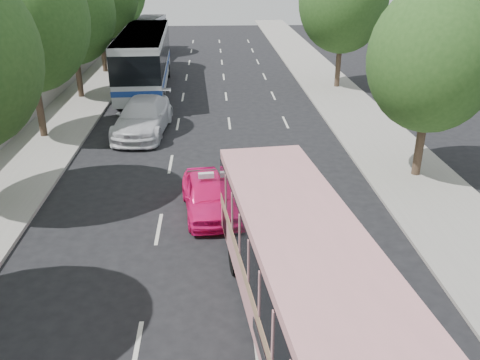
{
  "coord_description": "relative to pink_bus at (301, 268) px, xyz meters",
  "views": [
    {
      "loc": [
        0.06,
        -11.56,
        8.69
      ],
      "look_at": [
        0.95,
        4.42,
        1.6
      ],
      "focal_mm": 38.0,
      "sensor_mm": 36.0,
      "label": 1
    }
  ],
  "objects": [
    {
      "name": "sidewalk_left",
      "position": [
        -10.56,
        21.62,
        -1.91
      ],
      "size": [
        4.0,
        90.0,
        0.15
      ],
      "primitive_type": "cube",
      "color": "#9E998E",
      "rests_on": "ground"
    },
    {
      "name": "low_wall",
      "position": [
        -12.36,
        21.62,
        -1.08
      ],
      "size": [
        0.3,
        90.0,
        1.5
      ],
      "primitive_type": "cube",
      "color": "#9E998E",
      "rests_on": "sidewalk_left"
    },
    {
      "name": "tour_coach_front",
      "position": [
        -6.56,
        25.48,
        0.44
      ],
      "size": [
        3.41,
        13.58,
        4.04
      ],
      "rotation": [
        0.0,
        0.0,
        0.04
      ],
      "color": "silver",
      "rests_on": "ground"
    },
    {
      "name": "tree_left_d",
      "position": [
        -10.58,
        23.56,
        3.65
      ],
      "size": [
        5.52,
        5.52,
        8.6
      ],
      "color": "#38281E",
      "rests_on": "ground"
    },
    {
      "name": "taxi_roof_sign",
      "position": [
        -2.28,
        6.77,
        -0.49
      ],
      "size": [
        0.57,
        0.24,
        0.18
      ],
      "primitive_type": "cube",
      "rotation": [
        0.0,
        0.0,
        0.12
      ],
      "color": "silver",
      "rests_on": "pink_taxi"
    },
    {
      "name": "pink_bus",
      "position": [
        0.0,
        0.0,
        0.0
      ],
      "size": [
        3.6,
        10.21,
        3.19
      ],
      "rotation": [
        0.0,
        0.0,
        0.11
      ],
      "color": "#D78A8F",
      "rests_on": "ground"
    },
    {
      "name": "sidewalk_right",
      "position": [
        6.44,
        21.62,
        -1.92
      ],
      "size": [
        4.0,
        90.0,
        0.12
      ],
      "primitive_type": "cube",
      "color": "#9E998E",
      "rests_on": "ground"
    },
    {
      "name": "white_pickup",
      "position": [
        -5.67,
        16.2,
        -1.1
      ],
      "size": [
        3.01,
        6.32,
        1.78
      ],
      "primitive_type": "imported",
      "rotation": [
        0.0,
        0.0,
        -0.09
      ],
      "color": "silver",
      "rests_on": "ground"
    },
    {
      "name": "ground",
      "position": [
        -2.06,
        1.62,
        -1.98
      ],
      "size": [
        120.0,
        120.0,
        0.0
      ],
      "primitive_type": "plane",
      "color": "black",
      "rests_on": "ground"
    },
    {
      "name": "pink_taxi",
      "position": [
        -2.28,
        6.77,
        -1.28
      ],
      "size": [
        2.13,
        4.28,
        1.4
      ],
      "primitive_type": "imported",
      "rotation": [
        0.0,
        0.0,
        0.12
      ],
      "color": "#FD1674",
      "rests_on": "ground"
    },
    {
      "name": "tour_coach_rear",
      "position": [
        -8.36,
        38.73,
        -0.01
      ],
      "size": [
        3.79,
        11.16,
        3.27
      ],
      "rotation": [
        0.0,
        0.0,
        -0.13
      ],
      "color": "silver",
      "rests_on": "ground"
    },
    {
      "name": "tree_right_near",
      "position": [
        6.72,
        9.56,
        3.22
      ],
      "size": [
        5.1,
        5.1,
        7.95
      ],
      "color": "#38281E",
      "rests_on": "ground"
    },
    {
      "name": "tree_left_c",
      "position": [
        -10.68,
        15.56,
        4.14
      ],
      "size": [
        6.0,
        6.0,
        9.35
      ],
      "color": "#38281E",
      "rests_on": "ground"
    }
  ]
}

